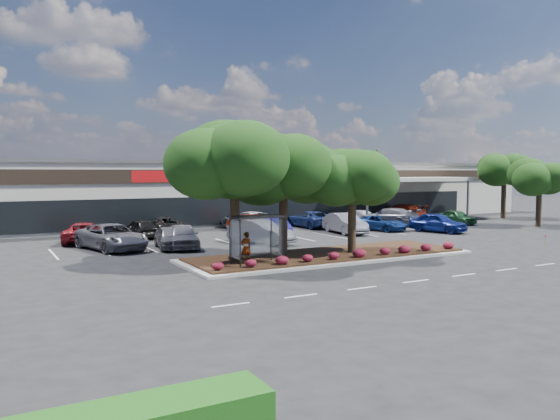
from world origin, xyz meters
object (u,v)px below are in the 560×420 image
light_pole (181,185)px  car_1 (170,237)px  survey_stake (545,241)px  car_0 (112,237)px

light_pole → car_1: size_ratio=1.96×
survey_stake → car_0: car_0 is taller
light_pole → car_0: (-9.63, -14.18, -3.03)m
light_pole → survey_stake: bearing=-63.3°
light_pole → survey_stake: (14.58, -28.98, -3.16)m
light_pole → car_1: (-6.03, -15.57, -3.12)m
light_pole → car_0: bearing=-124.2°
light_pole → survey_stake: light_pole is taller
car_0 → car_1: bearing=-36.0°
car_0 → car_1: 3.87m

